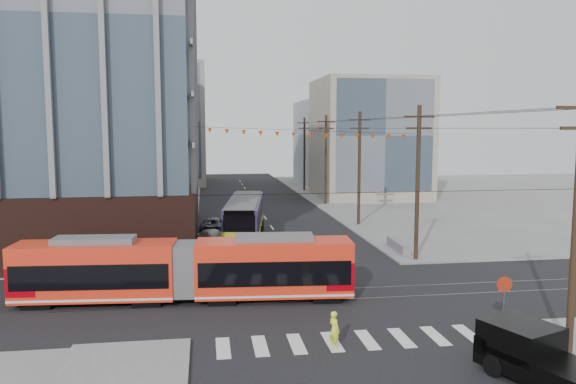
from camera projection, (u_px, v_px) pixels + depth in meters
name	position (u px, v px, depth m)	size (l,w,h in m)	color
ground	(334.00, 318.00, 27.84)	(160.00, 160.00, 0.00)	slate
office_building	(7.00, 68.00, 45.60)	(30.00, 25.00, 28.60)	#381E16
bg_bldg_nw_near	(123.00, 131.00, 75.43)	(18.00, 16.00, 18.00)	#8C99A5
bg_bldg_ne_near	(369.00, 139.00, 76.46)	(14.00, 14.00, 16.00)	gray
bg_bldg_nw_far	(158.00, 125.00, 95.41)	(16.00, 18.00, 20.00)	gray
bg_bldg_ne_far	(346.00, 142.00, 96.52)	(16.00, 16.00, 14.00)	#8C99A5
utility_pole_near	(576.00, 226.00, 22.57)	(0.30, 0.30, 11.00)	black
utility_pole_far	(304.00, 155.00, 83.50)	(0.30, 0.30, 11.00)	black
streetcar	(186.00, 270.00, 30.45)	(18.10, 2.54, 3.49)	red
city_bus	(245.00, 218.00, 47.59)	(2.73, 12.59, 3.57)	#2C1E4E
pickup_truck	(560.00, 365.00, 19.94)	(2.14, 5.99, 2.03)	black
parked_car_silver	(222.00, 245.00, 41.92)	(1.45, 4.16, 1.37)	#BABDC4
parked_car_white	(210.00, 237.00, 45.28)	(1.83, 4.50, 1.31)	silver
parked_car_grey	(214.00, 224.00, 51.17)	(2.23, 4.83, 1.34)	slate
pedestrian	(334.00, 330.00, 24.01)	(0.60, 0.39, 1.63)	#F1FF2F
stop_sign	(503.00, 308.00, 25.54)	(0.77, 0.77, 2.55)	#A12511
jersey_barrier	(399.00, 246.00, 42.79)	(0.95, 4.24, 0.85)	#5C5C5F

